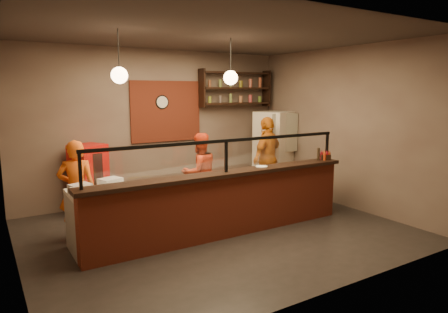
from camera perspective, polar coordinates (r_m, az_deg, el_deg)
floor at (r=6.86m, az=-1.05°, el=-10.50°), size 6.00×6.00×0.00m
ceiling at (r=6.52m, az=-1.13°, el=17.02°), size 6.00×6.00×0.00m
wall_back at (r=8.73m, az=-9.50°, el=4.39°), size 6.00×0.00×6.00m
wall_left at (r=5.61m, az=-28.47°, el=0.78°), size 0.00×5.00×5.00m
wall_right at (r=8.42m, az=16.80°, el=3.95°), size 0.00×5.00×5.00m
wall_front at (r=4.55m, az=15.17°, el=-0.15°), size 6.00×0.00×6.00m
brick_patch at (r=8.77m, az=-8.26°, el=6.41°), size 1.60×0.04×1.30m
service_counter at (r=6.46m, az=0.31°, el=-7.09°), size 4.60×0.25×1.00m
counter_ledge at (r=6.34m, az=0.31°, el=-2.49°), size 4.70×0.37×0.06m
worktop_cabinet at (r=6.90m, az=-1.91°, el=-6.69°), size 4.60×0.75×0.85m
worktop at (r=6.79m, az=-1.93°, el=-3.04°), size 4.60×0.75×0.05m
sneeze_guard at (r=6.28m, az=0.31°, el=0.56°), size 4.50×0.05×0.52m
wall_shelving at (r=9.44m, az=1.69°, el=9.73°), size 1.84×0.28×0.85m
wall_clock at (r=8.71m, az=-8.87°, el=7.69°), size 0.30×0.04×0.30m
pendant_left at (r=6.04m, az=-14.72°, el=11.17°), size 0.24×0.24×0.77m
pendant_right at (r=6.84m, az=0.95°, el=11.20°), size 0.24×0.24×0.77m
cook_left at (r=6.72m, az=-20.28°, el=-4.48°), size 0.66×0.53×1.58m
cook_mid at (r=7.74m, az=-3.49°, el=-2.30°), size 0.76×0.60×1.54m
cook_right at (r=8.71m, az=6.24°, el=-0.23°), size 1.14×0.80×1.79m
fridge at (r=9.47m, az=7.19°, el=0.74°), size 0.98×0.95×1.86m
red_cooler at (r=8.07m, az=-18.71°, el=-3.06°), size 0.74×0.71×1.33m
pizza_dough at (r=6.85m, az=0.27°, el=-2.66°), size 0.50×0.50×0.01m
prep_tub_a at (r=5.97m, az=-19.83°, el=-4.37°), size 0.33×0.30×0.14m
prep_tub_b at (r=6.17m, az=-15.94°, el=-3.68°), size 0.37×0.33×0.15m
prep_tub_c at (r=5.77m, az=-19.50°, el=-4.80°), size 0.32×0.28×0.14m
rolling_pin at (r=6.32m, az=-10.98°, el=-3.64°), size 0.33×0.10×0.06m
condiment_caddy at (r=7.71m, az=14.25°, el=-0.08°), size 0.21×0.19×0.10m
pepper_mill at (r=7.63m, az=13.33°, el=0.36°), size 0.06×0.06×0.23m
small_plate at (r=6.78m, az=5.39°, el=-1.43°), size 0.23×0.23×0.01m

